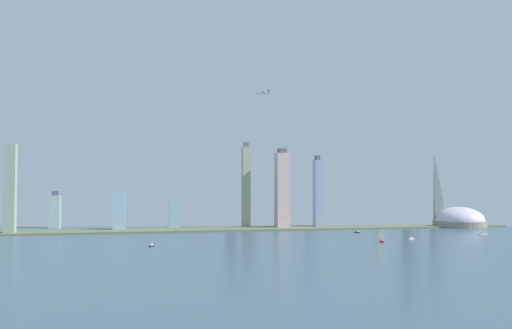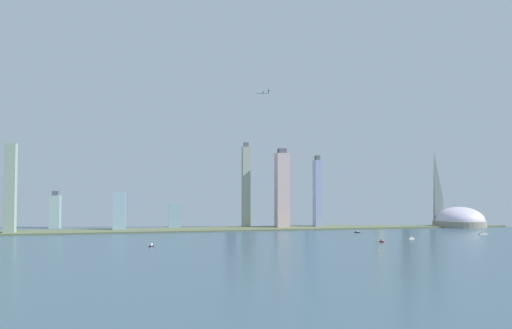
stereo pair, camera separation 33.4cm
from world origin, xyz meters
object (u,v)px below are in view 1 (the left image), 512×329
at_px(skyscraper_2, 55,211).
at_px(skyscraper_7, 246,186).
at_px(skyscraper_10, 175,216).
at_px(skyscraper_1, 436,185).
at_px(airplane, 263,93).
at_px(skyscraper_11, 413,182).
at_px(observation_tower, 405,145).
at_px(skyscraper_3, 379,191).
at_px(channel_buoy_1, 435,253).
at_px(stadium_dome, 458,221).
at_px(skyscraper_5, 282,190).
at_px(skyscraper_12, 312,181).
at_px(boat_2, 411,238).
at_px(skyscraper_13, 10,189).
at_px(skyscraper_4, 437,213).
at_px(boat_5, 382,241).
at_px(skyscraper_9, 252,201).
at_px(channel_buoy_2, 192,242).
at_px(skyscraper_6, 119,211).
at_px(skyscraper_0, 231,195).
at_px(boat_0, 357,232).
at_px(channel_buoy_0, 378,250).
at_px(skyscraper_8, 318,193).
at_px(boat_3, 151,246).
at_px(boat_4, 483,234).

xyz_separation_m(skyscraper_2, skyscraper_7, (350.99, -59.59, 45.76)).
bearing_deg(skyscraper_10, skyscraper_1, -5.19).
bearing_deg(airplane, skyscraper_11, -144.70).
distance_m(observation_tower, skyscraper_3, 109.22).
xyz_separation_m(observation_tower, channel_buoy_1, (-170.01, -397.80, -158.66)).
xyz_separation_m(stadium_dome, skyscraper_5, (-346.10, 23.87, 60.75)).
bearing_deg(skyscraper_10, observation_tower, -1.94).
relative_size(skyscraper_12, boat_2, 14.04).
distance_m(skyscraper_13, boat_2, 641.75).
relative_size(skyscraper_2, skyscraper_4, 1.41).
xyz_separation_m(skyscraper_5, boat_5, (79.89, -253.64, -69.71)).
bearing_deg(skyscraper_3, skyscraper_13, -176.93).
bearing_deg(skyscraper_9, skyscraper_4, -8.08).
height_order(skyscraper_11, channel_buoy_2, skyscraper_11).
height_order(skyscraper_6, skyscraper_10, skyscraper_6).
bearing_deg(skyscraper_0, skyscraper_5, -42.43).
height_order(stadium_dome, boat_0, stadium_dome).
height_order(skyscraper_12, airplane, airplane).
distance_m(skyscraper_2, boat_0, 553.92).
height_order(observation_tower, skyscraper_5, observation_tower).
bearing_deg(skyscraper_1, skyscraper_4, 58.21).
bearing_deg(boat_2, channel_buoy_0, -156.31).
distance_m(skyscraper_2, skyscraper_9, 374.32).
relative_size(skyscraper_0, boat_2, 10.65).
bearing_deg(skyscraper_4, skyscraper_0, 174.42).
xyz_separation_m(boat_5, channel_buoy_1, (7.36, -127.78, -0.42)).
relative_size(skyscraper_9, skyscraper_11, 0.63).
height_order(skyscraper_8, airplane, airplane).
bearing_deg(skyscraper_1, observation_tower, 148.40).
height_order(skyscraper_7, boat_3, skyscraper_7).
xyz_separation_m(skyscraper_6, channel_buoy_2, (110.92, -219.18, -32.54)).
xyz_separation_m(skyscraper_5, skyscraper_7, (-63.22, 27.49, 6.37)).
height_order(skyscraper_2, skyscraper_3, skyscraper_3).
bearing_deg(skyscraper_9, skyscraper_8, -38.38).
relative_size(skyscraper_9, skyscraper_12, 0.61).
bearing_deg(skyscraper_4, skyscraper_9, 171.92).
relative_size(skyscraper_4, skyscraper_8, 0.36).
xyz_separation_m(boat_2, airplane, (-188.45, 169.05, 240.62)).
distance_m(skyscraper_11, skyscraper_12, 233.95).
relative_size(skyscraper_11, channel_buoy_0, 69.86).
xyz_separation_m(skyscraper_2, boat_2, (555.10, -309.89, -30.64)).
bearing_deg(boat_4, boat_2, 13.17).
xyz_separation_m(skyscraper_12, boat_2, (64.51, -283.37, -86.26)).
bearing_deg(skyscraper_10, skyscraper_11, 5.98).
bearing_deg(skyscraper_6, stadium_dome, -2.49).
xyz_separation_m(observation_tower, skyscraper_1, (49.13, -30.23, -79.52)).
height_order(channel_buoy_1, channel_buoy_2, channel_buoy_2).
distance_m(skyscraper_1, skyscraper_6, 601.75).
distance_m(skyscraper_3, boat_5, 297.58).
xyz_separation_m(skyscraper_2, boat_0, (516.78, -197.02, -30.82)).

